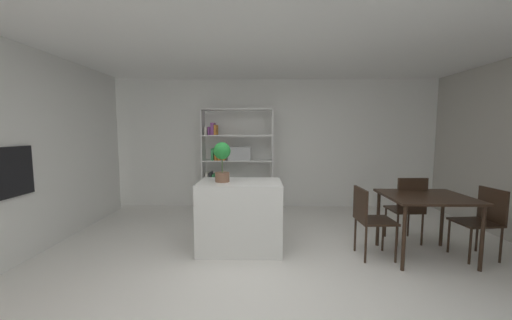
{
  "coord_description": "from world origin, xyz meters",
  "views": [
    {
      "loc": [
        -0.01,
        -2.91,
        1.59
      ],
      "look_at": [
        -0.09,
        0.8,
        1.21
      ],
      "focal_mm": 20.42,
      "sensor_mm": 36.0,
      "label": 1
    }
  ],
  "objects_px": {
    "dining_chair_island_side": "(368,215)",
    "dining_chair_far": "(408,205)",
    "open_bookshelf": "(233,160)",
    "dining_chair_window_side": "(483,217)",
    "dining_table": "(426,203)",
    "built_in_oven": "(10,172)",
    "kitchen_island": "(240,216)",
    "potted_plant_on_island": "(222,158)"
  },
  "relations": [
    {
      "from": "open_bookshelf",
      "to": "potted_plant_on_island",
      "type": "bearing_deg",
      "value": -88.27
    },
    {
      "from": "built_in_oven",
      "to": "dining_chair_far",
      "type": "xyz_separation_m",
      "value": [
        4.91,
        0.79,
        -0.56
      ]
    },
    {
      "from": "kitchen_island",
      "to": "dining_chair_window_side",
      "type": "relative_size",
      "value": 1.24
    },
    {
      "from": "kitchen_island",
      "to": "potted_plant_on_island",
      "type": "relative_size",
      "value": 2.1
    },
    {
      "from": "dining_table",
      "to": "dining_chair_window_side",
      "type": "bearing_deg",
      "value": 0.85
    },
    {
      "from": "built_in_oven",
      "to": "dining_chair_far",
      "type": "distance_m",
      "value": 5.01
    },
    {
      "from": "dining_table",
      "to": "dining_chair_far",
      "type": "height_order",
      "value": "dining_chair_far"
    },
    {
      "from": "built_in_oven",
      "to": "dining_chair_island_side",
      "type": "xyz_separation_m",
      "value": [
        4.2,
        0.34,
        -0.59
      ]
    },
    {
      "from": "potted_plant_on_island",
      "to": "built_in_oven",
      "type": "bearing_deg",
      "value": -167.39
    },
    {
      "from": "built_in_oven",
      "to": "kitchen_island",
      "type": "relative_size",
      "value": 0.56
    },
    {
      "from": "built_in_oven",
      "to": "dining_table",
      "type": "height_order",
      "value": "built_in_oven"
    },
    {
      "from": "potted_plant_on_island",
      "to": "dining_chair_window_side",
      "type": "distance_m",
      "value": 3.35
    },
    {
      "from": "built_in_oven",
      "to": "open_bookshelf",
      "type": "xyz_separation_m",
      "value": [
        2.29,
        2.47,
        -0.1
      ]
    },
    {
      "from": "dining_chair_far",
      "to": "dining_chair_window_side",
      "type": "height_order",
      "value": "dining_chair_far"
    },
    {
      "from": "built_in_oven",
      "to": "dining_chair_window_side",
      "type": "xyz_separation_m",
      "value": [
        5.62,
        0.36,
        -0.6
      ]
    },
    {
      "from": "dining_chair_far",
      "to": "kitchen_island",
      "type": "bearing_deg",
      "value": 3.07
    },
    {
      "from": "dining_chair_island_side",
      "to": "kitchen_island",
      "type": "bearing_deg",
      "value": 80.24
    },
    {
      "from": "kitchen_island",
      "to": "dining_chair_window_side",
      "type": "height_order",
      "value": "kitchen_island"
    },
    {
      "from": "potted_plant_on_island",
      "to": "dining_chair_far",
      "type": "height_order",
      "value": "potted_plant_on_island"
    },
    {
      "from": "kitchen_island",
      "to": "potted_plant_on_island",
      "type": "xyz_separation_m",
      "value": [
        -0.23,
        -0.03,
        0.77
      ]
    },
    {
      "from": "dining_table",
      "to": "open_bookshelf",
      "type": "bearing_deg",
      "value": 140.89
    },
    {
      "from": "dining_chair_far",
      "to": "dining_table",
      "type": "bearing_deg",
      "value": 86.6
    },
    {
      "from": "dining_chair_far",
      "to": "dining_chair_window_side",
      "type": "xyz_separation_m",
      "value": [
        0.71,
        -0.44,
        -0.04
      ]
    },
    {
      "from": "dining_chair_island_side",
      "to": "dining_chair_far",
      "type": "bearing_deg",
      "value": -59.9
    },
    {
      "from": "built_in_oven",
      "to": "potted_plant_on_island",
      "type": "height_order",
      "value": "potted_plant_on_island"
    },
    {
      "from": "dining_chair_island_side",
      "to": "dining_chair_far",
      "type": "distance_m",
      "value": 0.84
    },
    {
      "from": "potted_plant_on_island",
      "to": "open_bookshelf",
      "type": "distance_m",
      "value": 1.96
    },
    {
      "from": "kitchen_island",
      "to": "open_bookshelf",
      "type": "bearing_deg",
      "value": 98.59
    },
    {
      "from": "built_in_oven",
      "to": "dining_table",
      "type": "bearing_deg",
      "value": 4.03
    },
    {
      "from": "dining_chair_window_side",
      "to": "kitchen_island",
      "type": "bearing_deg",
      "value": -99.93
    },
    {
      "from": "open_bookshelf",
      "to": "dining_chair_window_side",
      "type": "height_order",
      "value": "open_bookshelf"
    },
    {
      "from": "open_bookshelf",
      "to": "dining_chair_island_side",
      "type": "xyz_separation_m",
      "value": [
        1.91,
        -2.13,
        -0.48
      ]
    },
    {
      "from": "dining_chair_island_side",
      "to": "dining_chair_far",
      "type": "relative_size",
      "value": 0.93
    },
    {
      "from": "potted_plant_on_island",
      "to": "dining_table",
      "type": "bearing_deg",
      "value": -4.03
    },
    {
      "from": "kitchen_island",
      "to": "dining_chair_far",
      "type": "distance_m",
      "value": 2.35
    },
    {
      "from": "potted_plant_on_island",
      "to": "dining_chair_island_side",
      "type": "height_order",
      "value": "potted_plant_on_island"
    },
    {
      "from": "dining_chair_island_side",
      "to": "dining_chair_far",
      "type": "height_order",
      "value": "dining_chair_far"
    },
    {
      "from": "dining_table",
      "to": "built_in_oven",
      "type": "bearing_deg",
      "value": -175.97
    },
    {
      "from": "potted_plant_on_island",
      "to": "dining_chair_window_side",
      "type": "xyz_separation_m",
      "value": [
        3.27,
        -0.17,
        -0.71
      ]
    },
    {
      "from": "kitchen_island",
      "to": "potted_plant_on_island",
      "type": "height_order",
      "value": "potted_plant_on_island"
    },
    {
      "from": "dining_chair_far",
      "to": "dining_chair_island_side",
      "type": "bearing_deg",
      "value": 29.6
    },
    {
      "from": "open_bookshelf",
      "to": "dining_chair_island_side",
      "type": "height_order",
      "value": "open_bookshelf"
    }
  ]
}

